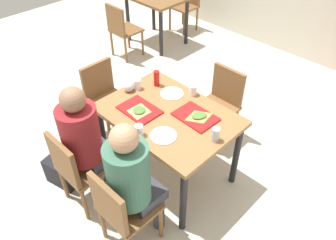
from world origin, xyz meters
TOP-DOWN VIEW (x-y plane):
  - ground_plane at (0.00, 0.00)m, footprint 10.00×10.00m
  - main_table at (0.00, 0.00)m, footprint 1.19×0.85m
  - chair_near_left at (-0.30, -0.81)m, footprint 0.40×0.40m
  - chair_near_right at (0.30, -0.81)m, footprint 0.40×0.40m
  - chair_far_side at (0.00, 0.81)m, footprint 0.40×0.40m
  - chair_left_end at (-0.98, 0.00)m, footprint 0.40×0.40m
  - person_in_red at (-0.30, -0.67)m, footprint 0.32×0.42m
  - person_in_brown_jacket at (0.30, -0.67)m, footprint 0.32×0.42m
  - tray_red_near at (-0.21, -0.15)m, footprint 0.36×0.26m
  - tray_red_far at (0.21, 0.13)m, footprint 0.37×0.27m
  - paper_plate_center at (-0.18, 0.23)m, footprint 0.22×0.22m
  - paper_plate_near_edge at (0.18, -0.23)m, footprint 0.22×0.22m
  - pizza_slice_a at (-0.19, -0.17)m, footprint 0.23×0.23m
  - pizza_slice_b at (0.24, 0.14)m, footprint 0.20×0.23m
  - plastic_cup_a at (-0.03, 0.36)m, footprint 0.07×0.07m
  - plastic_cup_b at (0.03, -0.36)m, footprint 0.07×0.07m
  - plastic_cup_c at (-0.48, 0.06)m, footprint 0.07×0.07m
  - soda_can at (0.51, 0.02)m, footprint 0.07×0.07m
  - condiment_bottle at (-0.39, 0.23)m, footprint 0.06×0.06m
  - foil_bundle at (-0.51, -0.02)m, footprint 0.10×0.10m
  - handbag at (-0.65, -0.83)m, footprint 0.35×0.23m
  - background_table at (-2.17, 1.95)m, footprint 0.90×0.70m
  - background_chair_near at (-2.17, 1.21)m, footprint 0.40×0.40m
  - background_chair_far at (-2.17, 2.68)m, footprint 0.40×0.40m

SIDE VIEW (x-z plane):
  - ground_plane at x=0.00m, z-range -0.02..0.00m
  - handbag at x=-0.65m, z-range 0.00..0.28m
  - chair_near_left at x=-0.30m, z-range 0.07..0.91m
  - chair_near_right at x=0.30m, z-range 0.07..0.91m
  - chair_far_side at x=0.00m, z-range 0.07..0.91m
  - chair_left_end at x=-0.98m, z-range 0.07..0.91m
  - background_chair_near at x=-2.17m, z-range 0.07..0.91m
  - background_chair_far at x=-2.17m, z-range 0.07..0.91m
  - background_table at x=-2.17m, z-range 0.25..1.03m
  - main_table at x=0.00m, z-range 0.29..1.07m
  - person_in_red at x=-0.30m, z-range 0.11..1.36m
  - person_in_brown_jacket at x=0.30m, z-range 0.11..1.36m
  - paper_plate_center at x=-0.18m, z-range 0.78..0.79m
  - paper_plate_near_edge at x=0.18m, z-range 0.78..0.79m
  - tray_red_near at x=-0.21m, z-range 0.78..0.79m
  - tray_red_far at x=0.21m, z-range 0.78..0.79m
  - pizza_slice_a at x=-0.19m, z-range 0.79..0.81m
  - pizza_slice_b at x=0.24m, z-range 0.79..0.81m
  - plastic_cup_a at x=-0.03m, z-range 0.78..0.88m
  - plastic_cup_b at x=0.03m, z-range 0.78..0.88m
  - plastic_cup_c at x=-0.48m, z-range 0.78..0.88m
  - foil_bundle at x=-0.51m, z-range 0.78..0.88m
  - soda_can at x=0.51m, z-range 0.78..0.90m
  - condiment_bottle at x=-0.39m, z-range 0.78..0.94m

